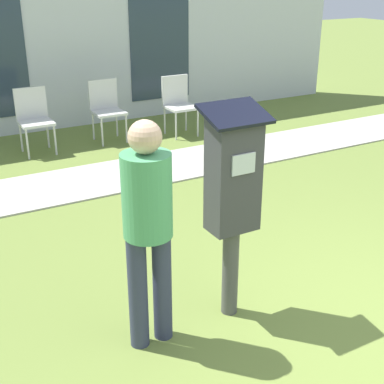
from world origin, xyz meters
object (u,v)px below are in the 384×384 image
Objects in this scene: parking_meter at (233,187)px; outdoor_chair_middle at (106,105)px; person_standing at (148,220)px; outdoor_chair_right at (178,100)px; outdoor_chair_left at (34,115)px.

parking_meter is 4.73m from outdoor_chair_middle.
parking_meter is at bearing -81.95° from outdoor_chair_middle.
outdoor_chair_middle is at bearing 48.42° from person_standing.
outdoor_chair_right is at bearing 35.87° from person_standing.
parking_meter reaches higher than outdoor_chair_left.
parking_meter is at bearing -134.88° from outdoor_chair_right.
outdoor_chair_right is (1.09, -0.24, 0.00)m from outdoor_chair_middle.
outdoor_chair_left is (-0.27, 4.58, -0.49)m from parking_meter.
outdoor_chair_right is (2.55, 4.41, -0.40)m from person_standing.
person_standing is at bearing -141.57° from outdoor_chair_right.
outdoor_chair_right is at bearing 66.65° from parking_meter.
outdoor_chair_left is at bearing -159.19° from outdoor_chair_middle.
person_standing is 1.76× the size of outdoor_chair_middle.
person_standing is at bearing -89.50° from outdoor_chair_middle.
parking_meter is 4.81m from outdoor_chair_right.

